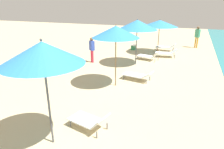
# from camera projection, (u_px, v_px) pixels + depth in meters

# --- Properties ---
(umbrella_fourth) EXTENTS (1.91, 1.91, 2.75)m
(umbrella_fourth) POSITION_uv_depth(u_px,v_px,m) (43.00, 53.00, 4.41)
(umbrella_fourth) COLOR #4C4C51
(umbrella_fourth) RESTS_ON ground
(lounger_fourth_shoreside) EXTENTS (1.29, 0.81, 0.56)m
(lounger_fourth_shoreside) POSITION_uv_depth(u_px,v_px,m) (89.00, 120.00, 5.72)
(lounger_fourth_shoreside) COLOR white
(lounger_fourth_shoreside) RESTS_ON ground
(umbrella_fifth) EXTENTS (2.00, 2.00, 2.70)m
(umbrella_fifth) POSITION_uv_depth(u_px,v_px,m) (116.00, 32.00, 8.07)
(umbrella_fifth) COLOR olive
(umbrella_fifth) RESTS_ON ground
(lounger_fifth_shoreside) EXTENTS (1.50, 0.77, 0.51)m
(lounger_fifth_shoreside) POSITION_uv_depth(u_px,v_px,m) (138.00, 75.00, 9.40)
(lounger_fifth_shoreside) COLOR white
(lounger_fifth_shoreside) RESTS_ON ground
(umbrella_sixth) EXTENTS (2.35, 2.35, 2.70)m
(umbrella_sixth) POSITION_uv_depth(u_px,v_px,m) (137.00, 25.00, 11.21)
(umbrella_sixth) COLOR #4C4C51
(umbrella_sixth) RESTS_ON ground
(lounger_sixth_shoreside) EXTENTS (1.49, 0.89, 0.65)m
(lounger_sixth_shoreside) POSITION_uv_depth(u_px,v_px,m) (149.00, 56.00, 12.82)
(lounger_sixth_shoreside) COLOR white
(lounger_sixth_shoreside) RESTS_ON ground
(umbrella_farthest) EXTENTS (2.58, 2.58, 2.47)m
(umbrella_farthest) POSITION_uv_depth(u_px,v_px,m) (160.00, 23.00, 14.00)
(umbrella_farthest) COLOR olive
(umbrella_farthest) RESTS_ON ground
(lounger_farthest_shoreside) EXTENTS (1.50, 0.72, 0.61)m
(lounger_farthest_shoreside) POSITION_uv_depth(u_px,v_px,m) (166.00, 47.00, 15.36)
(lounger_farthest_shoreside) COLOR white
(lounger_farthest_shoreside) RESTS_ON ground
(lounger_farthest_inland) EXTENTS (1.56, 0.93, 0.58)m
(lounger_farthest_inland) POSITION_uv_depth(u_px,v_px,m) (166.00, 53.00, 13.56)
(lounger_farthest_inland) COLOR white
(lounger_farthest_inland) RESTS_ON ground
(person_walking_near) EXTENTS (0.42, 0.38, 1.77)m
(person_walking_near) POSITION_uv_depth(u_px,v_px,m) (197.00, 35.00, 16.23)
(person_walking_near) COLOR orange
(person_walking_near) RESTS_ON ground
(person_walking_mid) EXTENTS (0.42, 0.39, 1.56)m
(person_walking_mid) POSITION_uv_depth(u_px,v_px,m) (92.00, 48.00, 12.11)
(person_walking_mid) COLOR #D8334C
(person_walking_mid) RESTS_ON ground
(cooler_box) EXTENTS (0.32, 0.44, 0.39)m
(cooler_box) POSITION_uv_depth(u_px,v_px,m) (133.00, 47.00, 15.83)
(cooler_box) COLOR #338C59
(cooler_box) RESTS_ON ground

